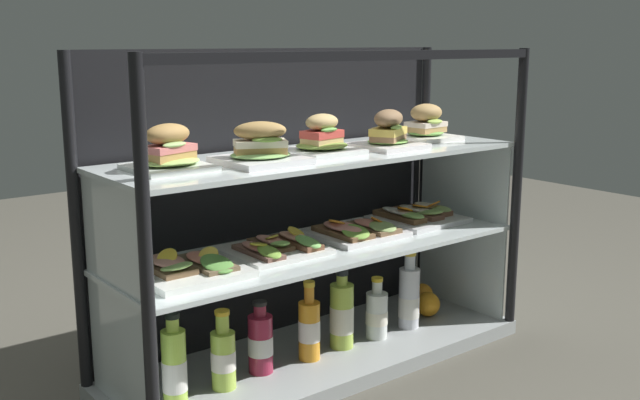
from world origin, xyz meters
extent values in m
cube|color=#4C483F|center=(0.00, 0.00, -0.01)|extent=(6.00, 6.00, 0.02)
cube|color=#9AA0A0|center=(0.00, 0.00, 0.02)|extent=(1.28, 0.43, 0.04)
cylinder|color=black|center=(-0.62, -0.20, 0.45)|extent=(0.03, 0.03, 0.91)
cylinder|color=black|center=(0.62, -0.20, 0.45)|extent=(0.03, 0.03, 0.91)
cylinder|color=black|center=(-0.62, 0.20, 0.45)|extent=(0.03, 0.03, 0.91)
cylinder|color=black|center=(0.62, 0.20, 0.45)|extent=(0.03, 0.03, 0.91)
cube|color=black|center=(0.00, -0.20, 0.89)|extent=(1.25, 0.02, 0.02)
cube|color=black|center=(0.00, 0.21, 0.48)|extent=(1.22, 0.01, 0.86)
cube|color=silver|center=(-0.61, 0.00, 0.19)|extent=(0.01, 0.37, 0.30)
cube|color=silver|center=(0.61, 0.00, 0.19)|extent=(0.01, 0.37, 0.30)
cube|color=silver|center=(0.00, 0.00, 0.35)|extent=(1.23, 0.38, 0.01)
cube|color=silver|center=(-0.61, 0.00, 0.48)|extent=(0.01, 0.37, 0.25)
cube|color=silver|center=(0.61, 0.00, 0.48)|extent=(0.01, 0.37, 0.25)
cube|color=silver|center=(0.00, 0.00, 0.62)|extent=(1.23, 0.38, 0.01)
cube|color=white|center=(-0.45, 0.01, 0.63)|extent=(0.18, 0.18, 0.01)
ellipsoid|color=#A2CB65|center=(-0.45, 0.01, 0.64)|extent=(0.15, 0.13, 0.02)
cube|color=tan|center=(-0.45, 0.01, 0.66)|extent=(0.14, 0.10, 0.02)
cube|color=#E27773|center=(-0.45, 0.01, 0.68)|extent=(0.14, 0.11, 0.02)
ellipsoid|color=#9FC06F|center=(-0.45, -0.02, 0.69)|extent=(0.08, 0.05, 0.01)
ellipsoid|color=#A87E45|center=(-0.45, 0.01, 0.71)|extent=(0.14, 0.11, 0.05)
cube|color=white|center=(-0.23, -0.04, 0.63)|extent=(0.20, 0.20, 0.02)
ellipsoid|color=#85BD64|center=(-0.23, -0.04, 0.65)|extent=(0.16, 0.14, 0.01)
cube|color=tan|center=(-0.23, -0.04, 0.66)|extent=(0.15, 0.12, 0.02)
cube|color=beige|center=(-0.23, -0.04, 0.67)|extent=(0.15, 0.12, 0.02)
ellipsoid|color=#7DAB43|center=(-0.23, -0.07, 0.69)|extent=(0.08, 0.06, 0.02)
ellipsoid|color=#A68047|center=(-0.23, -0.04, 0.71)|extent=(0.15, 0.12, 0.05)
cube|color=white|center=(0.00, -0.01, 0.63)|extent=(0.18, 0.18, 0.01)
ellipsoid|color=olive|center=(0.00, -0.01, 0.65)|extent=(0.15, 0.13, 0.02)
cube|color=#E4BD77|center=(0.00, -0.01, 0.66)|extent=(0.11, 0.09, 0.02)
cube|color=#D2463D|center=(0.00, -0.01, 0.68)|extent=(0.12, 0.09, 0.02)
ellipsoid|color=#72B150|center=(0.00, -0.04, 0.69)|extent=(0.07, 0.04, 0.02)
ellipsoid|color=tan|center=(0.00, -0.01, 0.71)|extent=(0.12, 0.09, 0.05)
cube|color=white|center=(0.22, -0.04, 0.63)|extent=(0.18, 0.18, 0.01)
ellipsoid|color=#7FC055|center=(0.22, -0.04, 0.64)|extent=(0.13, 0.11, 0.01)
cube|color=#99734E|center=(0.22, -0.04, 0.65)|extent=(0.14, 0.12, 0.02)
cube|color=#E5C754|center=(0.22, -0.04, 0.67)|extent=(0.14, 0.13, 0.02)
ellipsoid|color=#99CC5A|center=(0.22, -0.07, 0.69)|extent=(0.08, 0.06, 0.01)
ellipsoid|color=brown|center=(0.22, -0.04, 0.71)|extent=(0.15, 0.13, 0.05)
cube|color=white|center=(0.44, 0.02, 0.63)|extent=(0.17, 0.17, 0.01)
ellipsoid|color=#69A548|center=(0.44, 0.02, 0.65)|extent=(0.12, 0.10, 0.02)
cube|color=tan|center=(0.44, 0.02, 0.66)|extent=(0.12, 0.09, 0.02)
cube|color=beige|center=(0.44, 0.02, 0.67)|extent=(0.12, 0.10, 0.02)
ellipsoid|color=#97B74E|center=(0.44, -0.01, 0.68)|extent=(0.07, 0.04, 0.02)
ellipsoid|color=#A8834E|center=(0.44, 0.02, 0.71)|extent=(0.12, 0.10, 0.06)
cube|color=white|center=(-0.43, -0.02, 0.37)|extent=(0.25, 0.24, 0.02)
cube|color=brown|center=(-0.47, 0.01, 0.38)|extent=(0.09, 0.16, 0.01)
ellipsoid|color=#92BF62|center=(-0.47, -0.04, 0.40)|extent=(0.10, 0.10, 0.03)
ellipsoid|color=#E09985|center=(-0.47, 0.01, 0.40)|extent=(0.07, 0.13, 0.02)
cylinder|color=yellow|center=(-0.48, 0.00, 0.41)|extent=(0.06, 0.07, 0.03)
cube|color=brown|center=(-0.38, -0.01, 0.38)|extent=(0.09, 0.19, 0.01)
ellipsoid|color=#57923D|center=(-0.38, -0.07, 0.39)|extent=(0.09, 0.10, 0.04)
ellipsoid|color=#F6947A|center=(-0.38, -0.01, 0.39)|extent=(0.07, 0.15, 0.01)
cylinder|color=yellow|center=(-0.37, -0.02, 0.40)|extent=(0.07, 0.07, 0.03)
cube|color=white|center=(-0.15, 0.02, 0.37)|extent=(0.25, 0.24, 0.01)
cube|color=brown|center=(-0.21, 0.00, 0.38)|extent=(0.06, 0.18, 0.01)
ellipsoid|color=#7FB13E|center=(-0.21, -0.05, 0.39)|extent=(0.06, 0.09, 0.03)
ellipsoid|color=#EA9385|center=(-0.21, 0.00, 0.39)|extent=(0.05, 0.14, 0.01)
cylinder|color=yellow|center=(-0.21, -0.01, 0.40)|extent=(0.06, 0.06, 0.01)
cube|color=brown|center=(-0.14, 0.04, 0.38)|extent=(0.06, 0.16, 0.01)
ellipsoid|color=#97D565|center=(-0.14, 0.00, 0.39)|extent=(0.07, 0.09, 0.03)
ellipsoid|color=#DF9180|center=(-0.14, 0.04, 0.39)|extent=(0.05, 0.13, 0.01)
cylinder|color=#F9E24B|center=(-0.14, 0.03, 0.40)|extent=(0.04, 0.04, 0.02)
cube|color=brown|center=(-0.08, 0.01, 0.38)|extent=(0.06, 0.18, 0.01)
ellipsoid|color=#7FC661|center=(-0.08, -0.04, 0.39)|extent=(0.06, 0.10, 0.03)
ellipsoid|color=#F2A78B|center=(-0.08, 0.01, 0.39)|extent=(0.05, 0.15, 0.02)
cylinder|color=yellow|center=(-0.07, 0.02, 0.40)|extent=(0.07, 0.07, 0.03)
cube|color=white|center=(0.15, 0.02, 0.37)|extent=(0.25, 0.24, 0.02)
cube|color=brown|center=(0.09, 0.01, 0.38)|extent=(0.09, 0.19, 0.01)
ellipsoid|color=#7EB141|center=(0.09, -0.05, 0.39)|extent=(0.10, 0.11, 0.04)
ellipsoid|color=#F1988A|center=(0.09, 0.01, 0.40)|extent=(0.07, 0.15, 0.02)
cylinder|color=orange|center=(0.08, 0.02, 0.41)|extent=(0.06, 0.06, 0.02)
cube|color=brown|center=(0.20, 0.00, 0.38)|extent=(0.09, 0.17, 0.01)
ellipsoid|color=#97B564|center=(0.20, -0.05, 0.39)|extent=(0.09, 0.10, 0.03)
ellipsoid|color=#F6937D|center=(0.20, 0.00, 0.39)|extent=(0.07, 0.14, 0.01)
cylinder|color=orange|center=(0.21, -0.01, 0.40)|extent=(0.04, 0.05, 0.03)
cube|color=white|center=(0.43, 0.03, 0.37)|extent=(0.25, 0.24, 0.02)
cube|color=brown|center=(0.36, 0.05, 0.38)|extent=(0.06, 0.19, 0.02)
ellipsoid|color=#8ABB5D|center=(0.36, -0.01, 0.40)|extent=(0.05, 0.10, 0.02)
ellipsoid|color=silver|center=(0.36, 0.05, 0.40)|extent=(0.05, 0.15, 0.02)
cylinder|color=orange|center=(0.36, 0.03, 0.41)|extent=(0.06, 0.06, 0.02)
cube|color=brown|center=(0.44, 0.05, 0.38)|extent=(0.06, 0.19, 0.02)
ellipsoid|color=#99C666|center=(0.44, -0.01, 0.40)|extent=(0.07, 0.11, 0.03)
ellipsoid|color=white|center=(0.44, 0.05, 0.40)|extent=(0.05, 0.15, 0.01)
cylinder|color=orange|center=(0.45, 0.04, 0.40)|extent=(0.07, 0.07, 0.02)
cube|color=brown|center=(0.50, 0.05, 0.38)|extent=(0.06, 0.16, 0.02)
ellipsoid|color=#90AE5E|center=(0.50, 0.00, 0.40)|extent=(0.06, 0.08, 0.02)
ellipsoid|color=#F2E4C2|center=(0.50, 0.05, 0.40)|extent=(0.05, 0.13, 0.01)
cylinder|color=orange|center=(0.49, 0.03, 0.41)|extent=(0.06, 0.06, 0.03)
cylinder|color=#B1DA4B|center=(-0.49, -0.03, 0.14)|extent=(0.06, 0.06, 0.19)
cylinder|color=silver|center=(-0.49, -0.03, 0.12)|extent=(0.06, 0.06, 0.08)
cylinder|color=#B5D849|center=(-0.49, -0.03, 0.25)|extent=(0.03, 0.03, 0.03)
cylinder|color=black|center=(-0.49, -0.03, 0.27)|extent=(0.04, 0.04, 0.01)
cylinder|color=#B5D94E|center=(-0.35, -0.04, 0.12)|extent=(0.06, 0.06, 0.15)
cylinder|color=white|center=(-0.35, -0.04, 0.12)|extent=(0.07, 0.07, 0.05)
cylinder|color=#B4D149|center=(-0.35, -0.04, 0.22)|extent=(0.03, 0.03, 0.05)
cylinder|color=gold|center=(-0.35, -0.04, 0.25)|extent=(0.04, 0.04, 0.01)
cylinder|color=maroon|center=(-0.22, -0.02, 0.12)|extent=(0.07, 0.07, 0.16)
cylinder|color=silver|center=(-0.22, -0.02, 0.12)|extent=(0.07, 0.07, 0.05)
cylinder|color=maroon|center=(-0.22, -0.02, 0.22)|extent=(0.03, 0.03, 0.03)
cylinder|color=black|center=(-0.22, -0.02, 0.24)|extent=(0.04, 0.04, 0.01)
cylinder|color=orange|center=(-0.07, -0.03, 0.13)|extent=(0.06, 0.06, 0.17)
cylinder|color=white|center=(-0.07, -0.03, 0.13)|extent=(0.06, 0.06, 0.06)
cylinder|color=orange|center=(-0.07, -0.03, 0.24)|extent=(0.03, 0.03, 0.05)
cylinder|color=gold|center=(-0.07, -0.03, 0.27)|extent=(0.03, 0.03, 0.01)
cylinder|color=#ADCD4A|center=(0.06, -0.02, 0.14)|extent=(0.07, 0.07, 0.19)
cylinder|color=silver|center=(0.06, -0.02, 0.13)|extent=(0.07, 0.07, 0.08)
cylinder|color=#B0C94E|center=(0.06, -0.02, 0.25)|extent=(0.03, 0.03, 0.03)
cylinder|color=black|center=(0.06, -0.02, 0.27)|extent=(0.04, 0.04, 0.02)
cylinder|color=white|center=(0.19, -0.04, 0.11)|extent=(0.07, 0.07, 0.14)
cylinder|color=white|center=(0.19, -0.04, 0.11)|extent=(0.07, 0.07, 0.04)
cylinder|color=white|center=(0.19, -0.04, 0.20)|extent=(0.03, 0.03, 0.04)
cylinder|color=gold|center=(0.19, -0.04, 0.23)|extent=(0.04, 0.04, 0.01)
cylinder|color=silver|center=(0.33, -0.03, 0.14)|extent=(0.07, 0.07, 0.19)
cylinder|color=silver|center=(0.33, -0.03, 0.11)|extent=(0.07, 0.07, 0.07)
cylinder|color=white|center=(0.33, -0.03, 0.26)|extent=(0.03, 0.03, 0.04)
cylinder|color=gold|center=(0.33, -0.03, 0.28)|extent=(0.04, 0.04, 0.01)
sphere|color=orange|center=(0.45, -0.01, 0.08)|extent=(0.08, 0.08, 0.08)
sphere|color=orange|center=(0.51, 0.08, 0.08)|extent=(0.07, 0.07, 0.07)
camera|label=1|loc=(-1.27, -1.61, 0.93)|focal=42.00mm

